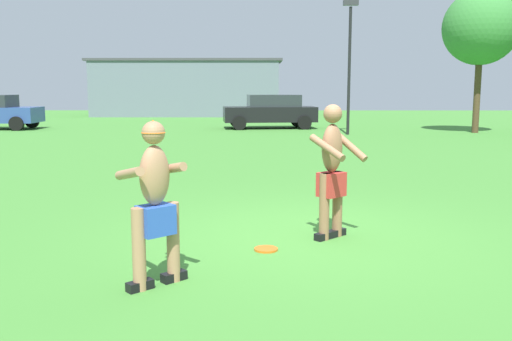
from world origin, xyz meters
name	(u,v)px	position (x,y,z in m)	size (l,w,h in m)	color
ground_plane	(310,236)	(0.00, 0.00, 0.00)	(80.00, 80.00, 0.00)	#428433
player_with_cap	(155,197)	(-1.67, -1.87, 0.88)	(0.73, 0.78, 1.63)	black
player_in_red	(332,169)	(0.26, -0.11, 0.91)	(0.75, 0.77, 1.72)	black
frisbee	(266,249)	(-0.58, -0.67, 0.01)	(0.28, 0.28, 0.03)	orange
car_black_near_post	(271,111)	(-0.20, 19.30, 0.82)	(4.48, 2.44, 1.58)	black
lamp_post	(350,53)	(2.92, 15.84, 3.31)	(0.60, 0.24, 5.35)	black
outbuilding_behind_lot	(188,88)	(-5.67, 31.28, 1.89)	(12.78, 4.77, 3.77)	slate
tree_left_field	(481,28)	(8.50, 16.79, 4.37)	(3.13, 3.13, 5.95)	#4C3823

